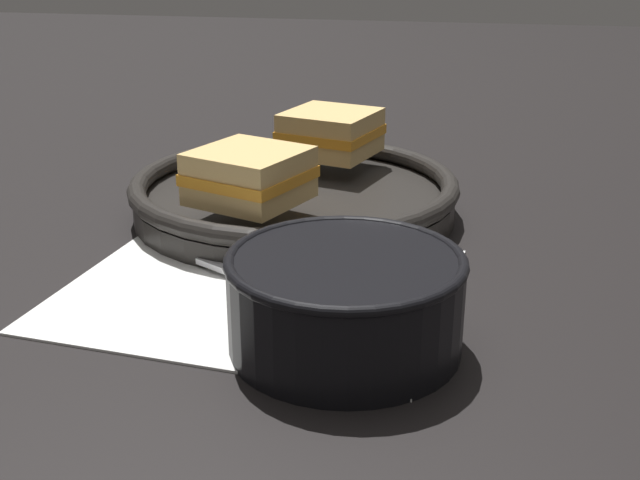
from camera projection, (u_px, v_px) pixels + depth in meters
ground_plane at (280, 291)px, 0.63m from camera, size 4.00×4.00×0.00m
napkin at (259, 285)px, 0.64m from camera, size 0.32×0.28×0.00m
soup_bowl at (345, 296)px, 0.54m from camera, size 0.16×0.16×0.07m
spoon at (287, 293)px, 0.61m from camera, size 0.13×0.08×0.01m
skillet at (295, 195)px, 0.79m from camera, size 0.32×0.32×0.04m
sandwich_near_left at (331, 133)px, 0.85m from camera, size 0.11×0.11×0.05m
sandwich_near_right at (249, 176)px, 0.70m from camera, size 0.12×0.12×0.05m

